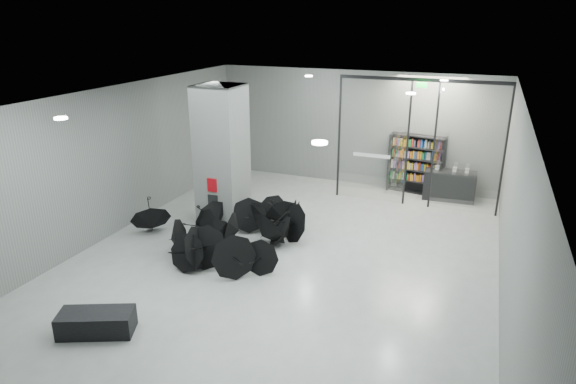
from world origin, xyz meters
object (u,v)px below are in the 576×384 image
at_px(bench, 96,322).
at_px(bookshelf, 416,164).
at_px(umbrella_cluster, 240,234).
at_px(column, 222,157).
at_px(shop_counter, 449,185).

bearing_deg(bench, bookshelf, 43.03).
xyz_separation_m(bench, bookshelf, (4.44, 10.44, 0.78)).
distance_m(bookshelf, umbrella_cluster, 7.02).
relative_size(bench, bookshelf, 0.70).
height_order(column, shop_counter, column).
bearing_deg(column, bench, -86.68).
xyz_separation_m(bookshelf, umbrella_cluster, (-3.66, -5.95, -0.69)).
bearing_deg(bench, column, 69.39).
xyz_separation_m(bench, shop_counter, (5.59, 10.12, 0.26)).
height_order(column, bench, column).
bearing_deg(column, umbrella_cluster, -47.25).
bearing_deg(column, shop_counter, 36.81).
xyz_separation_m(column, shop_counter, (5.92, 4.43, -1.51)).
distance_m(column, bench, 5.97).
relative_size(column, bench, 2.87).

